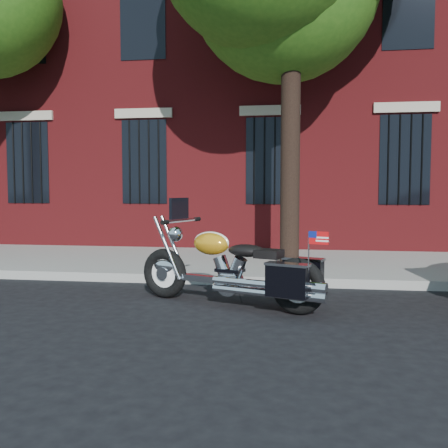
# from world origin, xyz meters

# --- Properties ---
(ground) EXTENTS (120.00, 120.00, 0.00)m
(ground) POSITION_xyz_m (0.00, 0.00, 0.00)
(ground) COLOR black
(ground) RESTS_ON ground
(curb) EXTENTS (40.00, 0.16, 0.15)m
(curb) POSITION_xyz_m (0.00, 1.38, 0.07)
(curb) COLOR gray
(curb) RESTS_ON ground
(sidewalk) EXTENTS (40.00, 3.60, 0.15)m
(sidewalk) POSITION_xyz_m (0.00, 3.26, 0.07)
(sidewalk) COLOR gray
(sidewalk) RESTS_ON ground
(building) EXTENTS (26.00, 10.08, 12.00)m
(building) POSITION_xyz_m (0.00, 10.06, 6.00)
(building) COLOR maroon
(building) RESTS_ON ground
(motorcycle) EXTENTS (2.59, 1.45, 1.42)m
(motorcycle) POSITION_xyz_m (-0.15, -0.16, 0.48)
(motorcycle) COLOR black
(motorcycle) RESTS_ON ground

